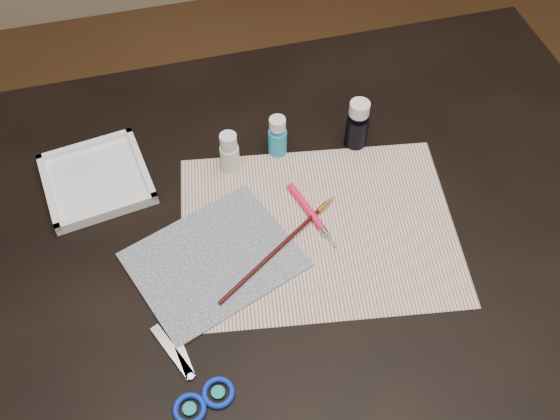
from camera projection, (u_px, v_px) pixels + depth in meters
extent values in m
cube|color=#422614|center=(280.00, 397.00, 1.62)|extent=(3.50, 3.50, 0.02)
cube|color=black|center=(280.00, 331.00, 1.31)|extent=(1.30, 0.90, 0.75)
cube|color=silver|center=(318.00, 228.00, 1.01)|extent=(0.49, 0.40, 0.00)
cube|color=black|center=(214.00, 260.00, 0.97)|extent=(0.30, 0.27, 0.00)
cylinder|color=silver|center=(229.00, 152.00, 1.06)|extent=(0.04, 0.04, 0.08)
cylinder|color=#1F9CCE|center=(278.00, 136.00, 1.08)|extent=(0.04, 0.04, 0.08)
cylinder|color=black|center=(357.00, 124.00, 1.09)|extent=(0.04, 0.04, 0.10)
cube|color=white|center=(96.00, 179.00, 1.06)|extent=(0.19, 0.19, 0.02)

